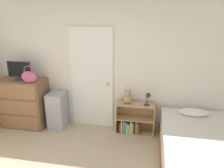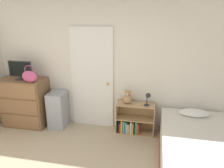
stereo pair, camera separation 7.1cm
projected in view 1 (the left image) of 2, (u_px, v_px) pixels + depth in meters
wall_back at (97, 67)px, 4.35m from camera, size 10.00×0.06×2.55m
door_closed at (92, 79)px, 4.39m from camera, size 0.86×0.09×2.06m
dresser at (25, 103)px, 4.56m from camera, size 0.91×0.52×1.01m
tv at (19, 70)px, 4.32m from camera, size 0.50×0.16×0.38m
handbag at (29, 77)px, 4.16m from camera, size 0.31×0.11×0.34m
storage_bin at (58, 110)px, 4.53m from camera, size 0.33×0.41×0.75m
bookshelf at (132, 121)px, 4.36m from camera, size 0.75×0.30×0.62m
teddy_bear at (128, 97)px, 4.22m from camera, size 0.18×0.18×0.28m
desk_lamp at (148, 97)px, 4.09m from camera, size 0.12×0.11×0.26m
bed at (199, 149)px, 3.42m from camera, size 1.17×1.90×0.65m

